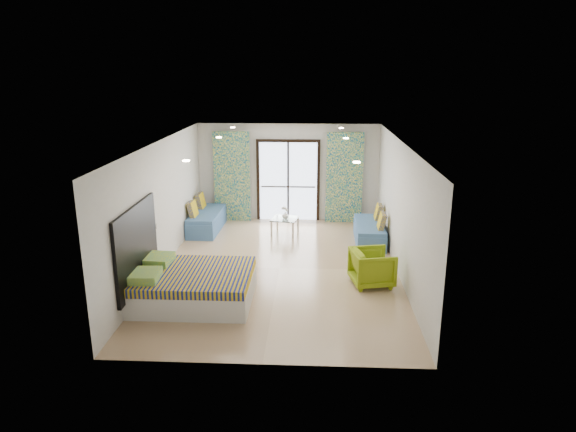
{
  "coord_description": "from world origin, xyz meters",
  "views": [
    {
      "loc": [
        0.7,
        -10.28,
        4.13
      ],
      "look_at": [
        0.18,
        0.07,
        1.15
      ],
      "focal_mm": 32.0,
      "sensor_mm": 36.0,
      "label": 1
    }
  ],
  "objects_px": {
    "daybed_right": "(370,232)",
    "armchair": "(372,266)",
    "daybed_left": "(206,220)",
    "bed": "(193,286)",
    "coffee_table": "(285,220)"
  },
  "relations": [
    {
      "from": "bed",
      "to": "daybed_left",
      "type": "height_order",
      "value": "daybed_left"
    },
    {
      "from": "daybed_right",
      "to": "armchair",
      "type": "xyz_separation_m",
      "value": [
        -0.23,
        -2.63,
        0.13
      ]
    },
    {
      "from": "bed",
      "to": "armchair",
      "type": "distance_m",
      "value": 3.49
    },
    {
      "from": "daybed_right",
      "to": "armchair",
      "type": "distance_m",
      "value": 2.64
    },
    {
      "from": "bed",
      "to": "coffee_table",
      "type": "xyz_separation_m",
      "value": [
        1.46,
        4.08,
        0.08
      ]
    },
    {
      "from": "daybed_left",
      "to": "coffee_table",
      "type": "bearing_deg",
      "value": -4.85
    },
    {
      "from": "daybed_left",
      "to": "armchair",
      "type": "relative_size",
      "value": 2.31
    },
    {
      "from": "daybed_left",
      "to": "daybed_right",
      "type": "xyz_separation_m",
      "value": [
        4.23,
        -0.76,
        -0.01
      ]
    },
    {
      "from": "daybed_right",
      "to": "armchair",
      "type": "bearing_deg",
      "value": -93.97
    },
    {
      "from": "coffee_table",
      "to": "armchair",
      "type": "xyz_separation_m",
      "value": [
        1.9,
        -3.16,
        0.02
      ]
    },
    {
      "from": "bed",
      "to": "armchair",
      "type": "height_order",
      "value": "armchair"
    },
    {
      "from": "daybed_right",
      "to": "bed",
      "type": "bearing_deg",
      "value": -134.33
    },
    {
      "from": "bed",
      "to": "daybed_right",
      "type": "bearing_deg",
      "value": 44.62
    },
    {
      "from": "daybed_left",
      "to": "bed",
      "type": "bearing_deg",
      "value": -80.2
    },
    {
      "from": "bed",
      "to": "daybed_right",
      "type": "height_order",
      "value": "daybed_right"
    }
  ]
}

